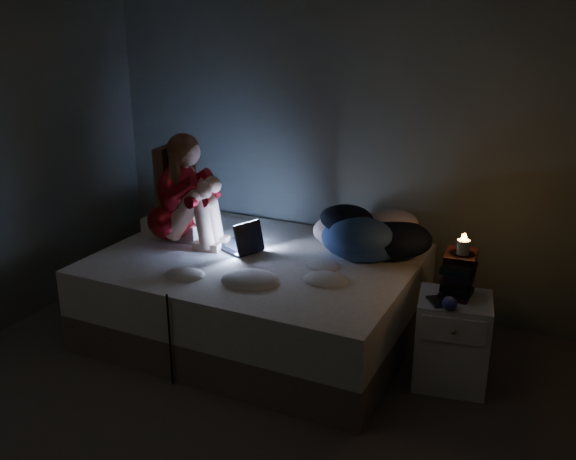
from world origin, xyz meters
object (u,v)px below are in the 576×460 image
Objects in this scene: phone at (434,300)px; woman at (169,188)px; laptop at (236,233)px; nightstand at (452,341)px; candle at (463,252)px; bed at (257,296)px.

woman is at bearing 151.18° from phone.
nightstand is (1.47, -0.13, -0.39)m from laptop.
candle is at bearing 71.97° from nightstand.
phone is (-0.11, -0.13, -0.25)m from candle.
phone is (1.18, -0.13, 0.27)m from bed.
nightstand is (1.28, -0.04, -0.01)m from bed.
candle is at bearing 0.09° from bed.
candle is at bearing 19.22° from laptop.
laptop is (-0.19, 0.08, 0.38)m from bed.
woman is 0.54m from laptop.
bed is 2.58× the size of woman.
candle reaches higher than nightstand.
nightstand is at bearing 14.89° from phone.
phone is at bearing 13.63° from laptop.
laptop is 1.53m from nightstand.
bed is at bearing 148.91° from phone.
woman is 5.46× the size of phone.
woman is 1.94m from candle.
woman reaches higher than bed.
woman reaches higher than laptop.
candle is 0.30m from phone.
laptop is at bearing 156.62° from bed.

